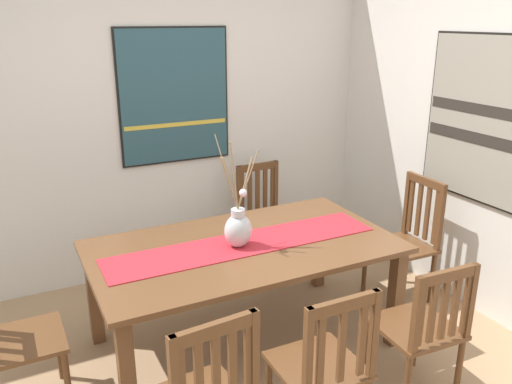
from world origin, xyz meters
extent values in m
cube|color=silver|center=(0.00, 1.86, 1.35)|extent=(6.40, 0.12, 2.70)
cube|color=brown|center=(0.07, 0.48, 0.70)|extent=(1.92, 1.08, 0.03)
cube|color=brown|center=(-0.81, 0.02, 0.34)|extent=(0.08, 0.08, 0.69)
cube|color=brown|center=(0.95, 0.02, 0.34)|extent=(0.08, 0.08, 0.69)
cube|color=brown|center=(-0.81, 0.94, 0.34)|extent=(0.08, 0.08, 0.69)
cube|color=brown|center=(0.95, 0.94, 0.34)|extent=(0.08, 0.08, 0.69)
cube|color=#B7232D|center=(0.07, 0.48, 0.72)|extent=(1.77, 0.36, 0.01)
ellipsoid|color=silver|center=(0.03, 0.46, 0.83)|extent=(0.18, 0.15, 0.22)
cylinder|color=silver|center=(0.03, 0.46, 0.95)|extent=(0.09, 0.09, 0.05)
cylinder|color=#997F5B|center=(-0.03, 0.45, 1.14)|extent=(0.13, 0.04, 0.35)
cylinder|color=#997F5B|center=(-0.01, 0.55, 1.19)|extent=(0.07, 0.19, 0.44)
cylinder|color=#997F5B|center=(0.01, 0.46, 1.19)|extent=(0.06, 0.01, 0.43)
cylinder|color=#997F5B|center=(0.08, 0.47, 1.13)|extent=(0.11, 0.02, 0.32)
cylinder|color=#997F5B|center=(-0.01, 0.49, 1.13)|extent=(0.08, 0.07, 0.33)
cylinder|color=#997F5B|center=(0.09, 0.45, 1.15)|extent=(0.14, 0.02, 0.36)
sphere|color=silver|center=(0.04, 0.41, 1.09)|extent=(0.05, 0.05, 0.05)
cube|color=brown|center=(0.73, -0.39, 0.43)|extent=(0.44, 0.44, 0.03)
cylinder|color=brown|center=(0.56, -0.20, 0.21)|extent=(0.04, 0.04, 0.42)
cylinder|color=brown|center=(0.92, -0.22, 0.21)|extent=(0.04, 0.04, 0.42)
cylinder|color=brown|center=(0.90, -0.58, 0.21)|extent=(0.04, 0.04, 0.42)
cube|color=brown|center=(0.54, -0.57, 0.66)|extent=(0.04, 0.04, 0.43)
cube|color=brown|center=(0.90, -0.59, 0.66)|extent=(0.04, 0.04, 0.43)
cube|color=brown|center=(0.72, -0.58, 0.84)|extent=(0.38, 0.05, 0.06)
cube|color=brown|center=(0.57, -0.57, 0.64)|extent=(0.04, 0.02, 0.34)
cube|color=brown|center=(0.65, -0.58, 0.64)|extent=(0.04, 0.02, 0.34)
cube|color=brown|center=(0.72, -0.58, 0.64)|extent=(0.04, 0.02, 0.34)
cube|color=brown|center=(0.80, -0.58, 0.64)|extent=(0.04, 0.02, 0.34)
cube|color=brown|center=(0.87, -0.59, 0.64)|extent=(0.04, 0.02, 0.34)
cube|color=brown|center=(-0.39, -0.60, 0.70)|extent=(0.04, 0.04, 0.51)
cube|color=brown|center=(-0.57, -0.61, 0.92)|extent=(0.38, 0.06, 0.06)
cube|color=brown|center=(-0.57, -0.61, 0.68)|extent=(0.04, 0.02, 0.42)
cube|color=brown|center=(-0.49, -0.61, 0.68)|extent=(0.04, 0.02, 0.42)
cube|color=brown|center=(-0.41, -0.60, 0.68)|extent=(0.04, 0.02, 0.42)
cube|color=brown|center=(0.73, 1.38, 0.43)|extent=(0.43, 0.43, 0.03)
cylinder|color=brown|center=(0.91, 1.20, 0.21)|extent=(0.04, 0.04, 0.42)
cylinder|color=brown|center=(0.55, 1.19, 0.21)|extent=(0.04, 0.04, 0.42)
cylinder|color=brown|center=(0.90, 1.56, 0.21)|extent=(0.04, 0.04, 0.42)
cylinder|color=brown|center=(0.54, 1.55, 0.21)|extent=(0.04, 0.04, 0.42)
cube|color=brown|center=(0.90, 1.57, 0.67)|extent=(0.04, 0.04, 0.46)
cube|color=brown|center=(0.54, 1.56, 0.67)|extent=(0.04, 0.04, 0.46)
cube|color=brown|center=(0.72, 1.57, 0.87)|extent=(0.38, 0.05, 0.06)
cube|color=brown|center=(0.87, 1.57, 0.66)|extent=(0.04, 0.02, 0.37)
cube|color=brown|center=(0.79, 1.57, 0.66)|extent=(0.04, 0.02, 0.37)
cube|color=brown|center=(0.72, 1.57, 0.66)|extent=(0.04, 0.02, 0.37)
cube|color=brown|center=(0.64, 1.56, 0.66)|extent=(0.04, 0.02, 0.37)
cube|color=brown|center=(0.57, 1.56, 0.66)|extent=(0.04, 0.02, 0.37)
cube|color=brown|center=(0.05, -0.43, 0.43)|extent=(0.42, 0.42, 0.03)
cylinder|color=brown|center=(0.23, -0.25, 0.21)|extent=(0.04, 0.04, 0.42)
cube|color=brown|center=(-0.13, -0.62, 0.67)|extent=(0.04, 0.04, 0.47)
cube|color=brown|center=(0.23, -0.62, 0.67)|extent=(0.04, 0.04, 0.47)
cube|color=brown|center=(0.05, -0.62, 0.88)|extent=(0.38, 0.04, 0.06)
cube|color=brown|center=(-0.07, -0.62, 0.66)|extent=(0.04, 0.02, 0.38)
cube|color=brown|center=(0.05, -0.62, 0.66)|extent=(0.04, 0.02, 0.38)
cube|color=brown|center=(0.16, -0.62, 0.66)|extent=(0.04, 0.02, 0.38)
cube|color=brown|center=(1.40, 0.49, 0.43)|extent=(0.43, 0.43, 0.03)
cylinder|color=brown|center=(1.21, 0.32, 0.21)|extent=(0.04, 0.04, 0.42)
cylinder|color=brown|center=(1.22, 0.68, 0.21)|extent=(0.04, 0.04, 0.42)
cylinder|color=brown|center=(1.57, 0.31, 0.21)|extent=(0.04, 0.04, 0.42)
cylinder|color=brown|center=(1.58, 0.67, 0.21)|extent=(0.04, 0.04, 0.42)
cube|color=brown|center=(1.58, 0.31, 0.70)|extent=(0.04, 0.04, 0.51)
cube|color=brown|center=(1.59, 0.67, 0.70)|extent=(0.04, 0.04, 0.51)
cube|color=brown|center=(1.59, 0.49, 0.92)|extent=(0.04, 0.38, 0.06)
cube|color=brown|center=(1.58, 0.35, 0.68)|extent=(0.02, 0.04, 0.42)
cube|color=brown|center=(1.59, 0.44, 0.68)|extent=(0.02, 0.04, 0.42)
cube|color=brown|center=(1.59, 0.53, 0.68)|extent=(0.02, 0.04, 0.42)
cube|color=brown|center=(1.59, 0.63, 0.68)|extent=(0.02, 0.04, 0.42)
cube|color=brown|center=(-1.26, 0.46, 0.43)|extent=(0.42, 0.42, 0.03)
cylinder|color=brown|center=(-1.08, 0.64, 0.21)|extent=(0.04, 0.04, 0.42)
cylinder|color=brown|center=(-1.07, 0.28, 0.21)|extent=(0.04, 0.04, 0.42)
cube|color=black|center=(0.09, 1.80, 1.48)|extent=(0.91, 0.04, 1.08)
cube|color=#284C56|center=(0.09, 1.78, 1.48)|extent=(0.88, 0.01, 1.05)
cube|color=gold|center=(0.09, 1.77, 1.26)|extent=(0.85, 0.00, 0.03)
cube|color=black|center=(1.80, 0.24, 1.41)|extent=(0.04, 0.97, 1.16)
cube|color=gray|center=(1.78, 0.24, 1.41)|extent=(0.01, 0.94, 1.13)
cube|color=#2D2823|center=(1.77, 0.24, 1.48)|extent=(0.00, 0.91, 0.08)
cube|color=#2D2823|center=(1.77, 0.24, 1.28)|extent=(0.00, 0.91, 0.08)
camera|label=1|loc=(-1.21, -2.27, 2.09)|focal=36.67mm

